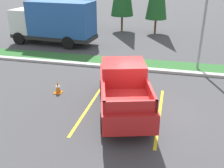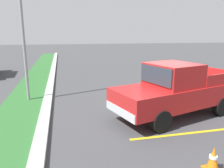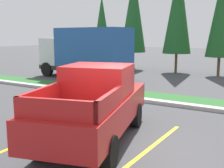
{
  "view_description": "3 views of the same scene",
  "coord_description": "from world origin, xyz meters",
  "views": [
    {
      "loc": [
        0.88,
        -9.54,
        5.53
      ],
      "look_at": [
        -1.44,
        0.13,
        1.11
      ],
      "focal_mm": 41.03,
      "sensor_mm": 36.0,
      "label": 1
    },
    {
      "loc": [
        -8.33,
        4.27,
        3.19
      ],
      "look_at": [
        -0.04,
        2.35,
        1.22
      ],
      "focal_mm": 35.23,
      "sensor_mm": 36.0,
      "label": 2
    },
    {
      "loc": [
        3.59,
        -6.35,
        2.92
      ],
      "look_at": [
        -1.18,
        1.3,
        1.39
      ],
      "focal_mm": 46.19,
      "sensor_mm": 36.0,
      "label": 3
    }
  ],
  "objects": [
    {
      "name": "cargo_truck_distant",
      "position": [
        -8.38,
        9.47,
        1.85
      ],
      "size": [
        6.96,
        2.93,
        3.4
      ],
      "color": "black",
      "rests_on": "ground"
    },
    {
      "name": "grass_median",
      "position": [
        0.0,
        6.1,
        0.03
      ],
      "size": [
        56.0,
        1.8,
        0.06
      ],
      "primitive_type": "cube",
      "color": "#2D662D",
      "rests_on": "ground"
    },
    {
      "name": "parking_line_near",
      "position": [
        -2.44,
        -0.05,
        0.0
      ],
      "size": [
        0.12,
        4.8,
        0.01
      ],
      "primitive_type": "cube",
      "color": "yellow",
      "rests_on": "ground"
    },
    {
      "name": "ground_plane",
      "position": [
        0.0,
        0.0,
        0.0
      ],
      "size": [
        120.0,
        120.0,
        0.0
      ],
      "primitive_type": "plane",
      "color": "#424244"
    },
    {
      "name": "parking_line_far",
      "position": [
        0.66,
        -0.05,
        0.0
      ],
      "size": [
        0.12,
        4.8,
        0.01
      ],
      "primitive_type": "cube",
      "color": "yellow",
      "rests_on": "ground"
    },
    {
      "name": "curb_strip",
      "position": [
        0.0,
        5.0,
        0.07
      ],
      "size": [
        56.0,
        0.4,
        0.15
      ],
      "primitive_type": "cube",
      "color": "#B2B2AD",
      "rests_on": "ground"
    },
    {
      "name": "pickup_truck_main",
      "position": [
        -0.91,
        -0.0,
        1.04
      ],
      "size": [
        3.28,
        5.54,
        2.1
      ],
      "color": "black",
      "rests_on": "ground"
    },
    {
      "name": "traffic_cone",
      "position": [
        -4.35,
        0.9,
        0.29
      ],
      "size": [
        0.36,
        0.36,
        0.6
      ],
      "color": "orange",
      "rests_on": "ground"
    }
  ]
}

